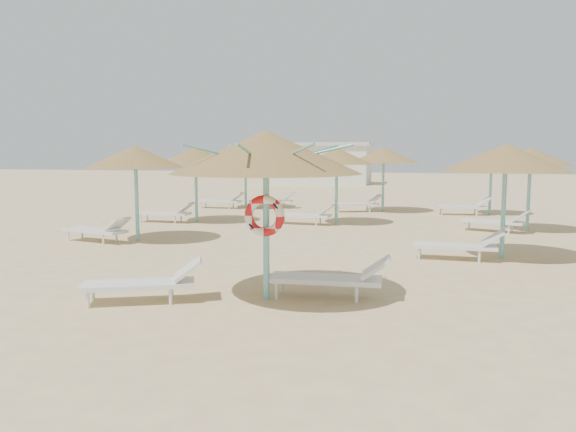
# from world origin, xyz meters

# --- Properties ---
(ground) EXTENTS (120.00, 120.00, 0.00)m
(ground) POSITION_xyz_m (0.00, 0.00, 0.00)
(ground) COLOR #D1BA80
(ground) RESTS_ON ground
(main_palapa) EXTENTS (3.23, 3.23, 2.89)m
(main_palapa) POSITION_xyz_m (-0.06, -0.12, 2.52)
(main_palapa) COLOR #6BB9BB
(main_palapa) RESTS_ON ground
(lounger_main_a) EXTENTS (2.06, 1.35, 0.72)m
(lounger_main_a) POSITION_xyz_m (-1.97, -0.78, 0.35)
(lounger_main_a) COLOR silver
(lounger_main_a) RESTS_ON ground
(lounger_main_b) EXTENTS (2.12, 0.75, 0.76)m
(lounger_main_b) POSITION_xyz_m (1.04, 0.26, 0.36)
(lounger_main_b) COLOR silver
(lounger_main_b) RESTS_ON ground
(palapa_field) EXTENTS (18.28, 13.01, 2.73)m
(palapa_field) POSITION_xyz_m (0.54, 9.70, 2.33)
(palapa_field) COLOR #6BB9BB
(palapa_field) RESTS_ON ground
(service_hut) EXTENTS (8.40, 4.40, 3.25)m
(service_hut) POSITION_xyz_m (-6.00, 35.00, 1.64)
(service_hut) COLOR silver
(service_hut) RESTS_ON ground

